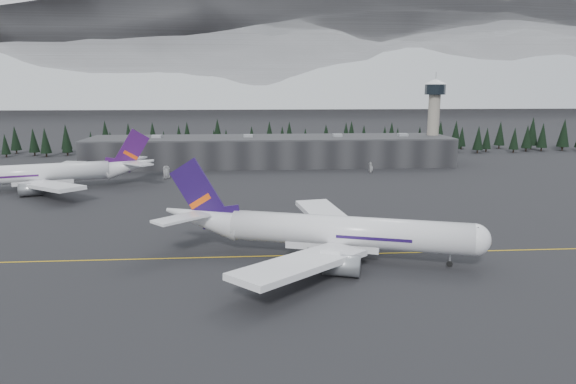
{
  "coord_description": "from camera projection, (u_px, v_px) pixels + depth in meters",
  "views": [
    {
      "loc": [
        -9.11,
        -103.6,
        34.47
      ],
      "look_at": [
        0.0,
        20.0,
        9.0
      ],
      "focal_mm": 32.0,
      "sensor_mm": 36.0,
      "label": 1
    }
  ],
  "objects": [
    {
      "name": "gse_vehicle_a",
      "position": [
        166.0,
        177.0,
        195.96
      ],
      "size": [
        4.23,
        5.48,
        1.38
      ],
      "primitive_type": "imported",
      "rotation": [
        0.0,
        0.0,
        0.45
      ],
      "color": "silver",
      "rests_on": "ground"
    },
    {
      "name": "gse_vehicle_b",
      "position": [
        371.0,
        171.0,
        209.59
      ],
      "size": [
        4.41,
        1.82,
        1.5
      ],
      "primitive_type": "imported",
      "rotation": [
        0.0,
        0.0,
        -1.56
      ],
      "color": "silver",
      "rests_on": "ground"
    },
    {
      "name": "mountain_ridge",
      "position": [
        254.0,
        103.0,
        1085.68
      ],
      "size": [
        4400.0,
        900.0,
        420.0
      ],
      "primitive_type": null,
      "color": "white",
      "rests_on": "ground"
    },
    {
      "name": "jet_parked",
      "position": [
        52.0,
        173.0,
        174.65
      ],
      "size": [
        66.53,
        60.17,
        20.04
      ],
      "rotation": [
        0.0,
        0.0,
        3.44
      ],
      "color": "silver",
      "rests_on": "ground"
    },
    {
      "name": "jet_main",
      "position": [
        319.0,
        231.0,
        104.86
      ],
      "size": [
        65.86,
        59.5,
        19.85
      ],
      "rotation": [
        0.0,
        0.0,
        -0.3
      ],
      "color": "silver",
      "rests_on": "ground"
    },
    {
      "name": "treeline",
      "position": [
        268.0,
        140.0,
        265.54
      ],
      "size": [
        360.0,
        20.0,
        15.0
      ],
      "primitive_type": "cube",
      "color": "black",
      "rests_on": "ground"
    },
    {
      "name": "control_tower",
      "position": [
        434.0,
        111.0,
        234.53
      ],
      "size": [
        10.0,
        10.0,
        37.7
      ],
      "color": "gray",
      "rests_on": "ground"
    },
    {
      "name": "terminal",
      "position": [
        271.0,
        151.0,
        229.64
      ],
      "size": [
        160.0,
        30.0,
        12.6
      ],
      "color": "black",
      "rests_on": "ground"
    },
    {
      "name": "taxiline",
      "position": [
        296.0,
        255.0,
        106.84
      ],
      "size": [
        400.0,
        0.4,
        0.02
      ],
      "primitive_type": "cube",
      "color": "gold",
      "rests_on": "ground"
    },
    {
      "name": "ground",
      "position": [
        295.0,
        252.0,
        108.8
      ],
      "size": [
        1400.0,
        1400.0,
        0.0
      ],
      "primitive_type": "plane",
      "color": "black",
      "rests_on": "ground"
    }
  ]
}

